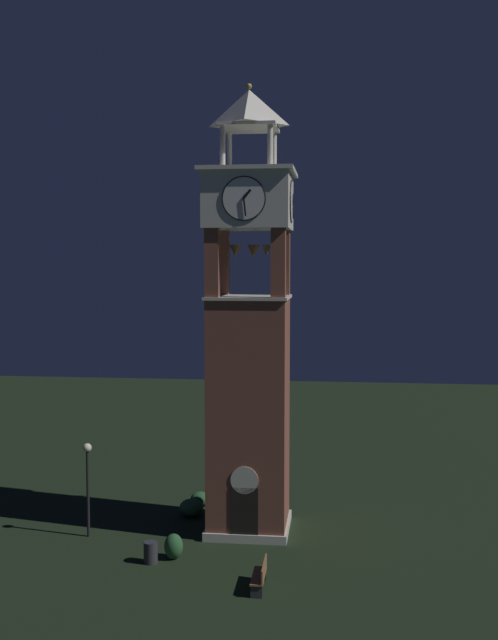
% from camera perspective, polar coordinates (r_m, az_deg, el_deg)
% --- Properties ---
extents(ground, '(80.00, 80.00, 0.00)m').
position_cam_1_polar(ground, '(33.18, 0.00, -15.31)').
color(ground, black).
extents(clock_tower, '(3.76, 3.76, 18.29)m').
position_cam_1_polar(clock_tower, '(31.46, -0.00, -2.41)').
color(clock_tower, brown).
rests_on(clock_tower, ground).
extents(park_bench, '(0.45, 1.60, 0.95)m').
position_cam_1_polar(park_bench, '(27.54, 0.85, -18.47)').
color(park_bench, brown).
rests_on(park_bench, ground).
extents(lamp_post, '(0.36, 0.36, 3.85)m').
position_cam_1_polar(lamp_post, '(32.25, -11.93, -11.01)').
color(lamp_post, black).
rests_on(lamp_post, ground).
extents(trash_bin, '(0.52, 0.52, 0.80)m').
position_cam_1_polar(trash_bin, '(29.91, -7.33, -16.79)').
color(trash_bin, '#2D2D33').
rests_on(trash_bin, ground).
extents(shrub_near_entry, '(1.05, 1.05, 0.75)m').
position_cam_1_polar(shrub_near_entry, '(34.76, -4.32, -13.75)').
color(shrub_near_entry, '#28562D').
rests_on(shrub_near_entry, ground).
extents(shrub_left_of_tower, '(0.89, 0.89, 0.67)m').
position_cam_1_polar(shrub_left_of_tower, '(36.00, -3.66, -13.17)').
color(shrub_left_of_tower, '#28562D').
rests_on(shrub_left_of_tower, ground).
extents(shrub_behind_bench, '(0.71, 0.71, 0.96)m').
position_cam_1_polar(shrub_behind_bench, '(30.16, -5.64, -16.42)').
color(shrub_behind_bench, '#28562D').
rests_on(shrub_behind_bench, ground).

